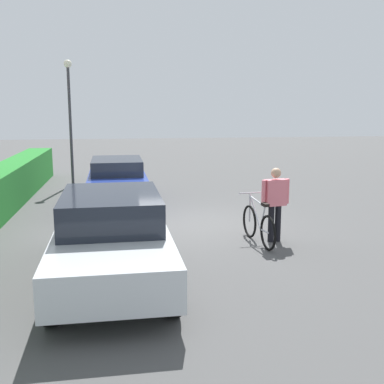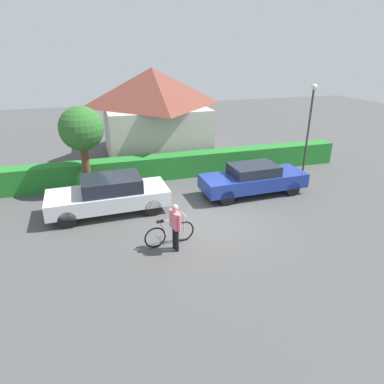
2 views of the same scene
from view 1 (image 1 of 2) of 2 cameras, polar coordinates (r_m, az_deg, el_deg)
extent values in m
plane|color=#4A4A4A|center=(11.76, -0.09, -3.84)|extent=(60.00, 60.00, 0.00)
cube|color=silver|center=(8.08, -9.54, -6.12)|extent=(4.61, 1.93, 0.59)
cube|color=#1E232D|center=(8.09, -9.66, -1.99)|extent=(2.25, 1.65, 0.54)
cylinder|color=black|center=(9.69, -14.35, -5.30)|extent=(0.66, 0.20, 0.66)
cylinder|color=black|center=(9.68, -4.65, -5.01)|extent=(0.66, 0.20, 0.66)
cylinder|color=black|center=(6.76, -16.52, -12.38)|extent=(0.66, 0.20, 0.66)
cylinder|color=black|center=(6.75, -2.33, -11.98)|extent=(0.66, 0.20, 0.66)
cube|color=navy|center=(14.11, -8.92, 1.04)|extent=(4.63, 1.74, 0.60)
cube|color=#1E232D|center=(14.03, -8.98, 3.09)|extent=(2.04, 1.48, 0.42)
cylinder|color=black|center=(15.71, -11.58, 0.79)|extent=(0.65, 0.20, 0.65)
cylinder|color=black|center=(15.72, -6.34, 0.95)|extent=(0.65, 0.20, 0.65)
cylinder|color=black|center=(12.64, -12.05, -1.55)|extent=(0.65, 0.20, 0.65)
cylinder|color=black|center=(12.66, -5.54, -1.35)|extent=(0.65, 0.20, 0.65)
torus|color=black|center=(10.60, 6.89, -3.50)|extent=(0.72, 0.14, 0.72)
torus|color=black|center=(9.72, 9.07, -4.85)|extent=(0.72, 0.14, 0.72)
cylinder|color=silver|center=(10.26, 7.56, -2.30)|extent=(0.64, 0.11, 0.65)
cylinder|color=silver|center=(9.91, 8.46, -3.06)|extent=(0.23, 0.06, 0.54)
cylinder|color=silver|center=(10.10, 7.86, -1.14)|extent=(0.77, 0.13, 0.11)
cylinder|color=silver|center=(9.89, 8.62, -4.63)|extent=(0.38, 0.08, 0.05)
cylinder|color=silver|center=(10.53, 6.92, -1.90)|extent=(0.04, 0.04, 0.61)
cube|color=black|center=(9.75, 8.73, -1.50)|extent=(0.23, 0.13, 0.06)
cylinder|color=silver|center=(10.47, 6.96, -0.11)|extent=(0.09, 0.50, 0.03)
cylinder|color=black|center=(10.31, 9.42, -3.77)|extent=(0.13, 0.13, 0.79)
cylinder|color=black|center=(10.39, 10.22, -3.69)|extent=(0.13, 0.13, 0.79)
cube|color=#E5727F|center=(10.21, 9.94, -0.06)|extent=(0.29, 0.49, 0.56)
sphere|color=tan|center=(10.14, 10.01, 2.26)|extent=(0.21, 0.21, 0.21)
cylinder|color=#E5727F|center=(10.08, 8.56, -0.08)|extent=(0.09, 0.09, 0.53)
cylinder|color=#E5727F|center=(10.35, 11.29, 0.11)|extent=(0.09, 0.09, 0.53)
cylinder|color=#38383D|center=(17.74, -14.31, 7.50)|extent=(0.10, 0.10, 4.17)
sphere|color=#F2EDCC|center=(17.78, -14.64, 14.61)|extent=(0.28, 0.28, 0.28)
camera|label=2|loc=(14.41, 52.83, 18.47)|focal=31.39mm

